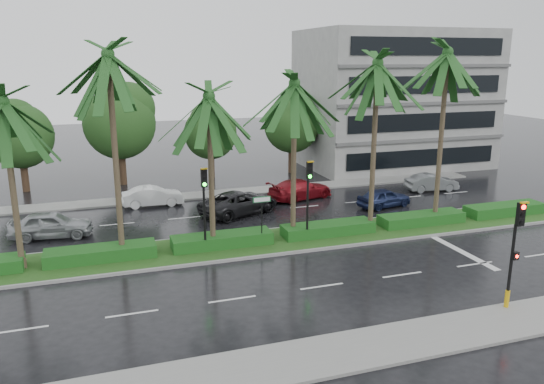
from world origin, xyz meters
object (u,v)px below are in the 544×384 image
object	(u,v)px
car_white	(153,196)
signal_median_left	(204,197)
street_sign	(262,208)
car_darkgrey	(239,202)
signal_near	(515,250)
car_silver	(51,225)
car_grey	(432,182)
car_red	(300,189)
car_blue	(384,198)

from	to	relation	value
car_white	signal_median_left	bearing A→B (deg)	-170.60
street_sign	car_darkgrey	distance (m)	6.53
street_sign	signal_near	bearing A→B (deg)	-54.66
signal_median_left	car_white	xyz separation A→B (m)	(-1.50, 10.17, -2.34)
car_silver	car_white	bearing A→B (deg)	-44.92
car_silver	car_grey	size ratio (longest dim) A/B	1.12
signal_median_left	car_grey	xyz separation A→B (m)	(18.59, 7.76, -2.36)
signal_near	signal_median_left	world-z (taller)	signal_median_left
car_white	car_darkgrey	bearing A→B (deg)	-124.95
car_white	signal_near	bearing A→B (deg)	-148.91
street_sign	car_silver	size ratio (longest dim) A/B	0.60
street_sign	car_silver	world-z (taller)	street_sign
car_red	car_grey	bearing A→B (deg)	-111.72
car_darkgrey	car_grey	world-z (taller)	car_darkgrey
signal_median_left	car_grey	distance (m)	20.28
car_darkgrey	car_red	distance (m)	5.45
signal_near	car_red	world-z (taller)	signal_near
car_grey	signal_median_left	bearing A→B (deg)	118.92
signal_near	street_sign	xyz separation A→B (m)	(-7.00, 9.87, -0.38)
street_sign	car_blue	bearing A→B (deg)	25.79
car_red	signal_near	bearing A→B (deg)	168.40
car_blue	street_sign	bearing A→B (deg)	105.48
signal_median_left	car_red	world-z (taller)	signal_median_left
signal_median_left	street_sign	bearing A→B (deg)	3.47
signal_near	car_grey	size ratio (longest dim) A/B	1.12
signal_near	car_silver	xyz separation A→B (m)	(-17.50, 15.06, -1.76)
car_blue	car_white	bearing A→B (deg)	60.12
car_white	car_red	distance (m)	10.10
signal_median_left	car_darkgrey	world-z (taller)	signal_median_left
car_silver	car_white	distance (m)	7.68
car_darkgrey	street_sign	bearing A→B (deg)	151.32
car_red	car_blue	world-z (taller)	car_red
signal_median_left	signal_near	bearing A→B (deg)	-44.09
signal_near	car_blue	xyz separation A→B (m)	(3.00, 14.70, -1.87)
signal_median_left	car_white	size ratio (longest dim) A/B	1.09
car_silver	car_white	world-z (taller)	car_silver
signal_median_left	car_grey	bearing A→B (deg)	22.65
car_blue	car_red	bearing A→B (deg)	40.21
car_red	car_darkgrey	bearing A→B (deg)	97.30
car_white	car_blue	distance (m)	15.39
car_silver	car_grey	bearing A→B (deg)	-78.34
signal_near	street_sign	size ratio (longest dim) A/B	1.68
car_silver	car_blue	bearing A→B (deg)	-84.56
street_sign	car_silver	bearing A→B (deg)	153.71
signal_median_left	car_silver	distance (m)	9.50
car_silver	car_darkgrey	world-z (taller)	car_silver
car_silver	car_blue	distance (m)	20.50
signal_median_left	car_blue	distance (m)	14.13
signal_near	signal_median_left	distance (m)	13.93
car_darkgrey	signal_median_left	bearing A→B (deg)	127.66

